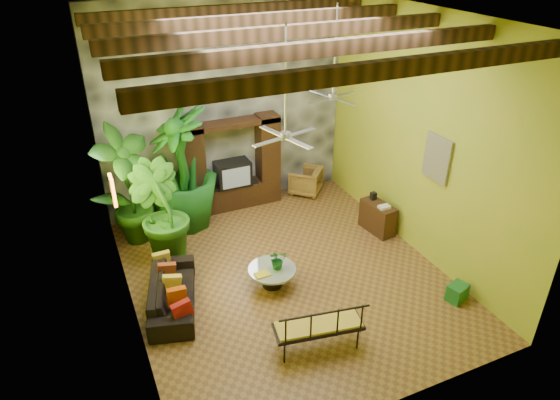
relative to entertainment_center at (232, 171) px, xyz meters
name	(u,v)px	position (x,y,z in m)	size (l,w,h in m)	color
ground	(285,274)	(0.00, -3.14, -0.97)	(7.00, 7.00, 0.00)	brown
ceiling	(287,17)	(0.00, -3.14, 4.03)	(6.00, 7.00, 0.02)	silver
back_wall	(224,107)	(0.00, 0.36, 1.53)	(6.00, 0.02, 5.00)	#91AC27
left_wall	(115,195)	(-3.00, -3.14, 1.53)	(0.02, 7.00, 5.00)	#91AC27
right_wall	(421,138)	(3.00, -3.14, 1.53)	(0.02, 7.00, 5.00)	#91AC27
stone_accent_wall	(225,108)	(0.00, 0.30, 1.53)	(5.98, 0.10, 4.98)	#383B40
ceiling_beams	(287,32)	(0.00, -3.14, 3.81)	(5.95, 5.36, 0.22)	#3D2313
entertainment_center	(232,171)	(0.00, 0.00, 0.00)	(2.40, 0.55, 2.30)	black
ceiling_fan_front	(285,124)	(-0.20, -3.54, 2.44)	(1.28, 1.28, 1.86)	#B4B3B8
ceiling_fan_back	(333,87)	(1.60, -1.94, 2.44)	(1.28, 1.28, 1.86)	#B4B3B8
wall_art_mask	(113,190)	(-2.96, -2.14, 1.13)	(0.06, 0.32, 0.55)	gold
wall_art_painting	(437,158)	(2.96, -3.74, 1.33)	(0.06, 0.70, 0.90)	#245C85
sofa	(173,292)	(-2.30, -3.13, -0.67)	(2.03, 0.79, 0.59)	black
wicker_armchair	(306,180)	(1.98, -0.09, -0.61)	(0.76, 0.78, 0.71)	olive
tall_plant_a	(129,187)	(-2.54, -0.64, 0.41)	(1.45, 0.98, 2.75)	#205616
tall_plant_b	(160,214)	(-2.11, -1.57, 0.14)	(1.21, 0.98, 2.21)	#235F19
tall_plant_c	(181,168)	(-1.31, -0.34, 0.48)	(1.62, 1.62, 2.89)	#165618
coffee_table	(272,275)	(-0.38, -3.35, -0.71)	(0.94, 0.94, 0.40)	black
centerpiece_plant	(278,260)	(-0.27, -3.36, -0.37)	(0.35, 0.30, 0.39)	#185D1E
yellow_tray	(262,274)	(-0.63, -3.46, -0.55)	(0.28, 0.20, 0.03)	gold
iron_bench	(321,325)	(-0.33, -5.26, -0.43)	(1.55, 0.78, 0.57)	black
side_console	(378,217)	(2.65, -2.47, -0.61)	(0.40, 0.88, 0.70)	#311A0F
green_bin	(457,292)	(2.65, -5.17, -0.80)	(0.38, 0.29, 0.33)	#1B6621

